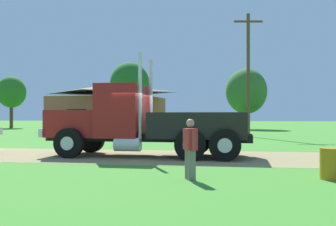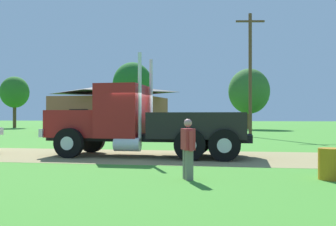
{
  "view_description": "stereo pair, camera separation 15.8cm",
  "coord_description": "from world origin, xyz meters",
  "px_view_note": "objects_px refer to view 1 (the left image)",
  "views": [
    {
      "loc": [
        3.09,
        -15.5,
        1.65
      ],
      "look_at": [
        0.65,
        0.47,
        1.75
      ],
      "focal_mm": 42.09,
      "sensor_mm": 36.0,
      "label": 1
    },
    {
      "loc": [
        3.25,
        -15.47,
        1.65
      ],
      "look_at": [
        0.65,
        0.47,
        1.75
      ],
      "focal_mm": 42.09,
      "sensor_mm": 36.0,
      "label": 2
    }
  ],
  "objects_px": {
    "steel_barrel": "(332,164)",
    "shed_building": "(109,109)",
    "visitor_by_barrel": "(190,147)",
    "utility_pole_near": "(248,72)",
    "truck_foreground_white": "(144,124)",
    "visitor_far_side": "(65,127)"
  },
  "relations": [
    {
      "from": "utility_pole_near",
      "to": "truck_foreground_white",
      "type": "bearing_deg",
      "value": -107.59
    },
    {
      "from": "shed_building",
      "to": "utility_pole_near",
      "type": "xyz_separation_m",
      "value": [
        12.97,
        -5.86,
        2.77
      ]
    },
    {
      "from": "utility_pole_near",
      "to": "shed_building",
      "type": "bearing_deg",
      "value": 155.68
    },
    {
      "from": "truck_foreground_white",
      "to": "visitor_by_barrel",
      "type": "relative_size",
      "value": 5.34
    },
    {
      "from": "visitor_far_side",
      "to": "shed_building",
      "type": "height_order",
      "value": "shed_building"
    },
    {
      "from": "truck_foreground_white",
      "to": "utility_pole_near",
      "type": "xyz_separation_m",
      "value": [
        4.87,
        15.36,
        3.69
      ]
    },
    {
      "from": "visitor_by_barrel",
      "to": "steel_barrel",
      "type": "distance_m",
      "value": 3.68
    },
    {
      "from": "truck_foreground_white",
      "to": "steel_barrel",
      "type": "distance_m",
      "value": 7.74
    },
    {
      "from": "visitor_far_side",
      "to": "utility_pole_near",
      "type": "distance_m",
      "value": 15.06
    },
    {
      "from": "truck_foreground_white",
      "to": "steel_barrel",
      "type": "height_order",
      "value": "truck_foreground_white"
    },
    {
      "from": "truck_foreground_white",
      "to": "shed_building",
      "type": "height_order",
      "value": "shed_building"
    },
    {
      "from": "truck_foreground_white",
      "to": "shed_building",
      "type": "distance_m",
      "value": 22.74
    },
    {
      "from": "visitor_by_barrel",
      "to": "steel_barrel",
      "type": "relative_size",
      "value": 1.93
    },
    {
      "from": "visitor_by_barrel",
      "to": "truck_foreground_white",
      "type": "bearing_deg",
      "value": 113.54
    },
    {
      "from": "visitor_far_side",
      "to": "steel_barrel",
      "type": "bearing_deg",
      "value": -41.29
    },
    {
      "from": "visitor_by_barrel",
      "to": "visitor_far_side",
      "type": "relative_size",
      "value": 0.86
    },
    {
      "from": "truck_foreground_white",
      "to": "shed_building",
      "type": "bearing_deg",
      "value": 110.91
    },
    {
      "from": "steel_barrel",
      "to": "shed_building",
      "type": "relative_size",
      "value": 0.08
    },
    {
      "from": "visitor_by_barrel",
      "to": "utility_pole_near",
      "type": "relative_size",
      "value": 0.16
    },
    {
      "from": "truck_foreground_white",
      "to": "visitor_by_barrel",
      "type": "height_order",
      "value": "truck_foreground_white"
    },
    {
      "from": "truck_foreground_white",
      "to": "visitor_far_side",
      "type": "relative_size",
      "value": 4.57
    },
    {
      "from": "visitor_by_barrel",
      "to": "shed_building",
      "type": "xyz_separation_m",
      "value": [
        -10.47,
        26.65,
        1.39
      ]
    }
  ]
}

